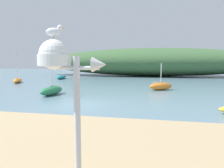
% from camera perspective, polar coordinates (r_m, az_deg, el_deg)
% --- Properties ---
extents(ground_plane, '(120.00, 120.00, 0.00)m').
position_cam_1_polar(ground_plane, '(14.16, -8.49, -5.37)').
color(ground_plane, slate).
extents(distant_hill, '(43.46, 10.55, 5.30)m').
position_cam_1_polar(distant_hill, '(41.91, 10.50, 5.76)').
color(distant_hill, '#3D6038').
rests_on(distant_hill, ground).
extents(mast_structure, '(1.26, 0.60, 2.98)m').
position_cam_1_polar(mast_structure, '(3.99, -13.59, 4.52)').
color(mast_structure, silver).
rests_on(mast_structure, beach_sand).
extents(seagull_on_radar, '(0.36, 0.21, 0.25)m').
position_cam_1_polar(seagull_on_radar, '(4.07, -14.99, 13.43)').
color(seagull_on_radar, orange).
rests_on(seagull_on_radar, mast_structure).
extents(sailboat_outer_mooring, '(2.34, 3.32, 3.93)m').
position_cam_1_polar(sailboat_outer_mooring, '(30.73, -23.81, 0.91)').
color(sailboat_outer_mooring, orange).
rests_on(sailboat_outer_mooring, ground).
extents(sailboat_mid_channel, '(1.31, 2.88, 3.64)m').
position_cam_1_polar(sailboat_mid_channel, '(18.49, -15.74, -1.66)').
color(sailboat_mid_channel, '#287A4C').
rests_on(sailboat_mid_channel, ground).
extents(sailboat_far_right, '(1.53, 3.32, 3.39)m').
position_cam_1_polar(sailboat_far_right, '(35.09, -13.31, 1.84)').
color(sailboat_far_right, teal).
rests_on(sailboat_far_right, ground).
extents(sailboat_off_point, '(2.52, 1.99, 2.61)m').
position_cam_1_polar(sailboat_off_point, '(21.36, 12.82, -0.56)').
color(sailboat_off_point, orange).
rests_on(sailboat_off_point, ground).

